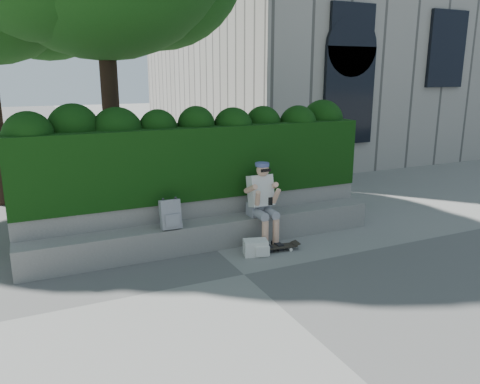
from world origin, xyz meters
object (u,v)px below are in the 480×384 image
person (262,200)px  backpack_ground (256,247)px  backpack_plaid (170,214)px  skateboard (273,247)px

person → backpack_ground: (-0.35, -0.46, -0.63)m
backpack_plaid → backpack_ground: (1.22, -0.54, -0.56)m
skateboard → backpack_ground: size_ratio=2.13×
skateboard → backpack_ground: backpack_ground is taller
person → skateboard: person is taller
backpack_ground → skateboard: bearing=16.9°
skateboard → backpack_plaid: size_ratio=1.75×
skateboard → backpack_ground: (-0.33, -0.00, 0.05)m
person → backpack_plaid: size_ratio=3.03×
skateboard → backpack_plaid: (-1.54, 0.53, 0.61)m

